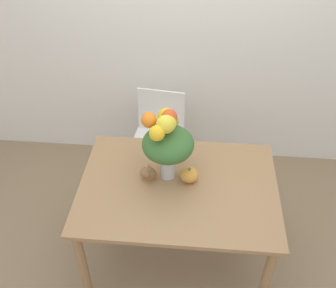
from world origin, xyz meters
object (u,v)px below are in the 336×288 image
Objects in this scene: dining_chair_near_window at (158,139)px; flower_vase at (167,141)px; turkey_figurine at (148,171)px; pumpkin at (189,175)px.

flower_vase is at bearing -72.10° from dining_chair_near_window.
flower_vase reaches higher than dining_chair_near_window.
dining_chair_near_window reaches higher than turkey_figurine.
pumpkin is 0.80× the size of turkey_figurine.
pumpkin is 0.14× the size of dining_chair_near_window.
flower_vase is at bearing 164.65° from pumpkin.
turkey_figurine is (-0.27, 0.01, -0.00)m from pumpkin.
turkey_figurine is 0.83m from dining_chair_near_window.
pumpkin is at bearing -2.99° from turkey_figurine.
pumpkin reaches higher than dining_chair_near_window.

